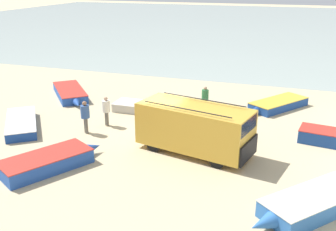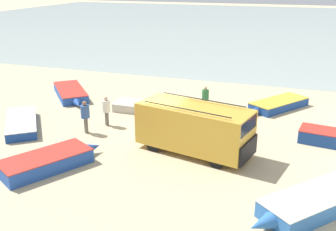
{
  "view_description": "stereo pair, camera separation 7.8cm",
  "coord_description": "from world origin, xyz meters",
  "px_view_note": "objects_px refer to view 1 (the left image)",
  "views": [
    {
      "loc": [
        6.39,
        -17.69,
        8.02
      ],
      "look_at": [
        0.14,
        0.73,
        1.0
      ],
      "focal_mm": 42.0,
      "sensor_mm": 36.0,
      "label": 1
    },
    {
      "loc": [
        6.47,
        -17.67,
        8.02
      ],
      "look_at": [
        0.14,
        0.73,
        1.0
      ],
      "focal_mm": 42.0,
      "sensor_mm": 36.0,
      "label": 2
    }
  ],
  "objects_px": {
    "parked_van": "(195,127)",
    "fishing_rowboat_1": "(147,108)",
    "fishing_rowboat_4": "(311,204)",
    "fishing_rowboat_6": "(70,93)",
    "fisherman_2": "(106,108)",
    "fisherman_1": "(205,97)",
    "fishing_rowboat_3": "(277,104)",
    "fishing_rowboat_0": "(49,161)",
    "fisherman_0": "(85,114)",
    "fishing_rowboat_2": "(21,122)",
    "fishing_rowboat_5": "(335,138)"
  },
  "relations": [
    {
      "from": "parked_van",
      "to": "fishing_rowboat_6",
      "type": "height_order",
      "value": "parked_van"
    },
    {
      "from": "fishing_rowboat_2",
      "to": "fishing_rowboat_1",
      "type": "bearing_deg",
      "value": -88.79
    },
    {
      "from": "fishing_rowboat_1",
      "to": "fisherman_0",
      "type": "distance_m",
      "value": 4.65
    },
    {
      "from": "fishing_rowboat_1",
      "to": "fisherman_0",
      "type": "bearing_deg",
      "value": -113.47
    },
    {
      "from": "parked_van",
      "to": "fishing_rowboat_6",
      "type": "xyz_separation_m",
      "value": [
        -10.46,
        5.89,
        -0.98
      ]
    },
    {
      "from": "fishing_rowboat_2",
      "to": "fishing_rowboat_6",
      "type": "xyz_separation_m",
      "value": [
        -0.5,
        5.8,
        0.03
      ]
    },
    {
      "from": "fishing_rowboat_6",
      "to": "fisherman_2",
      "type": "distance_m",
      "value": 6.44
    },
    {
      "from": "fisherman_0",
      "to": "fishing_rowboat_0",
      "type": "bearing_deg",
      "value": 50.71
    },
    {
      "from": "fisherman_2",
      "to": "fishing_rowboat_3",
      "type": "bearing_deg",
      "value": 166.33
    },
    {
      "from": "fishing_rowboat_3",
      "to": "fishing_rowboat_5",
      "type": "xyz_separation_m",
      "value": [
        3.13,
        -4.83,
        0.07
      ]
    },
    {
      "from": "fishing_rowboat_3",
      "to": "fishing_rowboat_0",
      "type": "bearing_deg",
      "value": -2.49
    },
    {
      "from": "fishing_rowboat_4",
      "to": "parked_van",
      "type": "bearing_deg",
      "value": -83.08
    },
    {
      "from": "fishing_rowboat_2",
      "to": "fishing_rowboat_6",
      "type": "relative_size",
      "value": 1.0
    },
    {
      "from": "fishing_rowboat_0",
      "to": "fishing_rowboat_3",
      "type": "distance_m",
      "value": 14.56
    },
    {
      "from": "fishing_rowboat_4",
      "to": "fisherman_2",
      "type": "bearing_deg",
      "value": -75.36
    },
    {
      "from": "fishing_rowboat_0",
      "to": "fisherman_0",
      "type": "relative_size",
      "value": 2.59
    },
    {
      "from": "fishing_rowboat_0",
      "to": "fisherman_2",
      "type": "relative_size",
      "value": 2.73
    },
    {
      "from": "fishing_rowboat_2",
      "to": "fishing_rowboat_4",
      "type": "bearing_deg",
      "value": -141.14
    },
    {
      "from": "parked_van",
      "to": "fishing_rowboat_4",
      "type": "height_order",
      "value": "parked_van"
    },
    {
      "from": "fishing_rowboat_1",
      "to": "fishing_rowboat_4",
      "type": "bearing_deg",
      "value": -40.99
    },
    {
      "from": "fishing_rowboat_5",
      "to": "fishing_rowboat_2",
      "type": "bearing_deg",
      "value": -161.54
    },
    {
      "from": "fishing_rowboat_2",
      "to": "fishing_rowboat_5",
      "type": "bearing_deg",
      "value": -117.3
    },
    {
      "from": "fishing_rowboat_3",
      "to": "fishing_rowboat_4",
      "type": "distance_m",
      "value": 11.64
    },
    {
      "from": "parked_van",
      "to": "fishing_rowboat_1",
      "type": "distance_m",
      "value": 6.42
    },
    {
      "from": "fishing_rowboat_0",
      "to": "fishing_rowboat_4",
      "type": "bearing_deg",
      "value": -59.95
    },
    {
      "from": "fishing_rowboat_0",
      "to": "fishing_rowboat_6",
      "type": "height_order",
      "value": "fishing_rowboat_0"
    },
    {
      "from": "fisherman_1",
      "to": "fisherman_2",
      "type": "bearing_deg",
      "value": -87.81
    },
    {
      "from": "fishing_rowboat_6",
      "to": "fisherman_1",
      "type": "height_order",
      "value": "fisherman_1"
    },
    {
      "from": "fishing_rowboat_2",
      "to": "fisherman_2",
      "type": "bearing_deg",
      "value": -106.63
    },
    {
      "from": "fishing_rowboat_1",
      "to": "fisherman_0",
      "type": "height_order",
      "value": "fisherman_0"
    },
    {
      "from": "fishing_rowboat_0",
      "to": "fishing_rowboat_2",
      "type": "xyz_separation_m",
      "value": [
        -4.4,
        3.72,
        -0.07
      ]
    },
    {
      "from": "fishing_rowboat_0",
      "to": "fishing_rowboat_4",
      "type": "height_order",
      "value": "fishing_rowboat_4"
    },
    {
      "from": "fishing_rowboat_0",
      "to": "fishing_rowboat_5",
      "type": "xyz_separation_m",
      "value": [
        11.97,
        6.74,
        0.01
      ]
    },
    {
      "from": "fishing_rowboat_1",
      "to": "fishing_rowboat_6",
      "type": "bearing_deg",
      "value": 168.45
    },
    {
      "from": "fishing_rowboat_1",
      "to": "fisherman_0",
      "type": "xyz_separation_m",
      "value": [
        -1.8,
        -4.21,
        0.8
      ]
    },
    {
      "from": "fisherman_1",
      "to": "parked_van",
      "type": "bearing_deg",
      "value": -30.26
    },
    {
      "from": "fishing_rowboat_4",
      "to": "fishing_rowboat_5",
      "type": "relative_size",
      "value": 1.17
    },
    {
      "from": "fishing_rowboat_6",
      "to": "fishing_rowboat_0",
      "type": "bearing_deg",
      "value": -14.31
    },
    {
      "from": "fishing_rowboat_3",
      "to": "fisherman_1",
      "type": "xyz_separation_m",
      "value": [
        -4.19,
        -2.06,
        0.7
      ]
    },
    {
      "from": "fisherman_1",
      "to": "fishing_rowboat_4",
      "type": "bearing_deg",
      "value": -5.91
    },
    {
      "from": "fishing_rowboat_1",
      "to": "fishing_rowboat_3",
      "type": "xyz_separation_m",
      "value": [
        7.57,
        3.26,
        0.0
      ]
    },
    {
      "from": "fishing_rowboat_2",
      "to": "fishing_rowboat_4",
      "type": "xyz_separation_m",
      "value": [
        15.22,
        -3.62,
        0.08
      ]
    },
    {
      "from": "fishing_rowboat_2",
      "to": "fishing_rowboat_5",
      "type": "relative_size",
      "value": 1.24
    },
    {
      "from": "fishing_rowboat_4",
      "to": "fisherman_1",
      "type": "relative_size",
      "value": 2.82
    },
    {
      "from": "fishing_rowboat_0",
      "to": "fisherman_0",
      "type": "bearing_deg",
      "value": 36.88
    },
    {
      "from": "fishing_rowboat_0",
      "to": "fisherman_0",
      "type": "xyz_separation_m",
      "value": [
        -0.53,
        4.09,
        0.73
      ]
    },
    {
      "from": "parked_van",
      "to": "fishing_rowboat_6",
      "type": "bearing_deg",
      "value": 163.37
    },
    {
      "from": "fishing_rowboat_3",
      "to": "fisherman_1",
      "type": "height_order",
      "value": "fisherman_1"
    },
    {
      "from": "fishing_rowboat_1",
      "to": "fishing_rowboat_5",
      "type": "relative_size",
      "value": 1.2
    },
    {
      "from": "parked_van",
      "to": "fishing_rowboat_5",
      "type": "bearing_deg",
      "value": 38.58
    }
  ]
}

